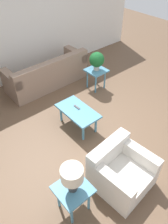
{
  "coord_description": "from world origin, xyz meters",
  "views": [
    {
      "loc": [
        -2.27,
        2.7,
        3.36
      ],
      "look_at": [
        0.22,
        0.58,
        0.55
      ],
      "focal_mm": 35.0,
      "sensor_mm": 36.0,
      "label": 1
    }
  ],
  "objects_px": {
    "sofa": "(48,75)",
    "potted_plant": "(97,60)",
    "coffee_table": "(78,112)",
    "table_lamp": "(72,176)",
    "side_table_lamp": "(73,192)",
    "armchair": "(120,171)",
    "side_table_plant": "(96,73)"
  },
  "relations": [
    {
      "from": "sofa",
      "to": "coffee_table",
      "type": "distance_m",
      "value": 1.84
    },
    {
      "from": "potted_plant",
      "to": "table_lamp",
      "type": "bearing_deg",
      "value": 131.56
    },
    {
      "from": "sofa",
      "to": "side_table_lamp",
      "type": "bearing_deg",
      "value": 62.28
    },
    {
      "from": "potted_plant",
      "to": "side_table_lamp",
      "type": "bearing_deg",
      "value": 131.56
    },
    {
      "from": "sofa",
      "to": "armchair",
      "type": "xyz_separation_m",
      "value": [
        -3.31,
        0.76,
        -0.01
      ]
    },
    {
      "from": "coffee_table",
      "to": "potted_plant",
      "type": "xyz_separation_m",
      "value": [
        0.84,
        -1.3,
        0.43
      ]
    },
    {
      "from": "side_table_plant",
      "to": "side_table_lamp",
      "type": "height_order",
      "value": "same"
    },
    {
      "from": "table_lamp",
      "to": "side_table_lamp",
      "type": "bearing_deg",
      "value": -53.13
    },
    {
      "from": "side_table_lamp",
      "to": "potted_plant",
      "type": "xyz_separation_m",
      "value": [
        2.22,
        -2.5,
        0.37
      ]
    },
    {
      "from": "side_table_lamp",
      "to": "table_lamp",
      "type": "xyz_separation_m",
      "value": [
        -0.0,
        0.0,
        0.4
      ]
    },
    {
      "from": "armchair",
      "to": "table_lamp",
      "type": "relative_size",
      "value": 2.04
    },
    {
      "from": "armchair",
      "to": "coffee_table",
      "type": "xyz_separation_m",
      "value": [
        1.52,
        -0.34,
        0.08
      ]
    },
    {
      "from": "sofa",
      "to": "side_table_lamp",
      "type": "relative_size",
      "value": 4.05
    },
    {
      "from": "sofa",
      "to": "coffee_table",
      "type": "relative_size",
      "value": 2.33
    },
    {
      "from": "side_table_lamp",
      "to": "coffee_table",
      "type": "bearing_deg",
      "value": -41.08
    },
    {
      "from": "coffee_table",
      "to": "potted_plant",
      "type": "height_order",
      "value": "potted_plant"
    },
    {
      "from": "side_table_lamp",
      "to": "sofa",
      "type": "bearing_deg",
      "value": -27.06
    },
    {
      "from": "potted_plant",
      "to": "table_lamp",
      "type": "height_order",
      "value": "potted_plant"
    },
    {
      "from": "coffee_table",
      "to": "table_lamp",
      "type": "height_order",
      "value": "table_lamp"
    },
    {
      "from": "coffee_table",
      "to": "side_table_lamp",
      "type": "distance_m",
      "value": 1.83
    },
    {
      "from": "sofa",
      "to": "side_table_plant",
      "type": "relative_size",
      "value": 4.05
    },
    {
      "from": "coffee_table",
      "to": "side_table_plant",
      "type": "distance_m",
      "value": 1.55
    },
    {
      "from": "sofa",
      "to": "potted_plant",
      "type": "height_order",
      "value": "potted_plant"
    },
    {
      "from": "potted_plant",
      "to": "table_lamp",
      "type": "xyz_separation_m",
      "value": [
        -2.22,
        2.5,
        0.04
      ]
    },
    {
      "from": "side_table_lamp",
      "to": "table_lamp",
      "type": "relative_size",
      "value": 1.2
    },
    {
      "from": "coffee_table",
      "to": "side_table_lamp",
      "type": "xyz_separation_m",
      "value": [
        -1.38,
        1.2,
        0.07
      ]
    },
    {
      "from": "sofa",
      "to": "table_lamp",
      "type": "bearing_deg",
      "value": 62.28
    },
    {
      "from": "armchair",
      "to": "side_table_plant",
      "type": "xyz_separation_m",
      "value": [
        2.36,
        -1.64,
        0.15
      ]
    },
    {
      "from": "sofa",
      "to": "potted_plant",
      "type": "relative_size",
      "value": 4.67
    },
    {
      "from": "sofa",
      "to": "side_table_plant",
      "type": "bearing_deg",
      "value": 132.49
    },
    {
      "from": "armchair",
      "to": "coffee_table",
      "type": "distance_m",
      "value": 1.56
    },
    {
      "from": "coffee_table",
      "to": "side_table_lamp",
      "type": "bearing_deg",
      "value": 138.92
    }
  ]
}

